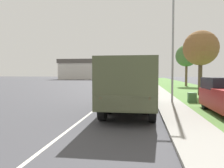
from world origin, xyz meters
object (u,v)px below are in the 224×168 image
car_second_ahead (135,81)px  car_fourth_ahead (138,79)px  car_third_ahead (121,79)px  car_nearest_ahead (131,86)px  lamp_post (170,33)px  military_truck (130,82)px  car_farthest_ahead (128,78)px

car_second_ahead → car_fourth_ahead: 23.22m
car_second_ahead → car_third_ahead: 12.44m
car_nearest_ahead → car_second_ahead: car_second_ahead is taller
car_fourth_ahead → lamp_post: size_ratio=0.57×
military_truck → lamp_post: 5.55m
car_nearest_ahead → car_farthest_ahead: 44.40m
car_third_ahead → lamp_post: 33.18m
car_second_ahead → car_fourth_ahead: size_ratio=1.03×
car_third_ahead → car_fourth_ahead: car_third_ahead is taller
car_nearest_ahead → lamp_post: lamp_post is taller
car_second_ahead → car_farthest_ahead: size_ratio=1.14×
military_truck → car_farthest_ahead: 56.49m
military_truck → car_third_ahead: 36.19m
lamp_post → military_truck: bearing=-124.3°
car_fourth_ahead → military_truck: bearing=-89.5°
military_truck → car_fourth_ahead: military_truck is taller
car_farthest_ahead → military_truck: bearing=-86.2°
military_truck → car_nearest_ahead: military_truck is taller
car_second_ahead → car_fourth_ahead: car_second_ahead is taller
car_second_ahead → car_farthest_ahead: 32.52m
car_fourth_ahead → car_farthest_ahead: size_ratio=1.10×
car_nearest_ahead → car_fourth_ahead: size_ratio=1.06×
lamp_post → car_fourth_ahead: bearing=93.9°
car_nearest_ahead → military_truck: bearing=-87.0°
car_farthest_ahead → car_fourth_ahead: bearing=-70.0°
car_fourth_ahead → lamp_post: lamp_post is taller
car_second_ahead → car_third_ahead: car_second_ahead is taller
car_nearest_ahead → car_third_ahead: (-3.37, 23.89, 0.03)m
car_third_ahead → car_farthest_ahead: bearing=89.3°
car_fourth_ahead → lamp_post: (2.97, -43.52, 4.26)m
car_second_ahead → car_fourth_ahead: (0.18, 23.22, -0.13)m
military_truck → car_farthest_ahead: bearing=93.8°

